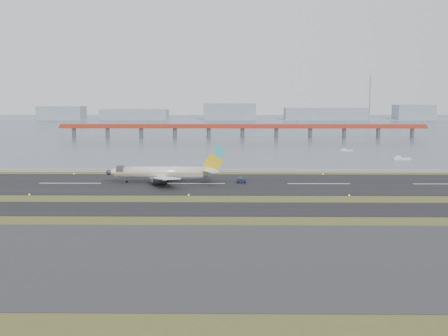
# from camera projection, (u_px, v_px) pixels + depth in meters

# --- Properties ---
(ground) EXTENTS (1000.00, 1000.00, 0.00)m
(ground) POSITION_uv_depth(u_px,v_px,m) (187.00, 200.00, 150.00)
(ground) COLOR #384E1B
(ground) RESTS_ON ground
(apron_strip) EXTENTS (1000.00, 50.00, 0.10)m
(apron_strip) POSITION_uv_depth(u_px,v_px,m) (161.00, 258.00, 95.40)
(apron_strip) COLOR #323234
(apron_strip) RESTS_ON ground
(taxiway_strip) EXTENTS (1000.00, 18.00, 0.10)m
(taxiway_strip) POSITION_uv_depth(u_px,v_px,m) (183.00, 209.00, 138.08)
(taxiway_strip) COLOR black
(taxiway_strip) RESTS_ON ground
(runway_strip) EXTENTS (1000.00, 45.00, 0.10)m
(runway_strip) POSITION_uv_depth(u_px,v_px,m) (194.00, 184.00, 179.77)
(runway_strip) COLOR black
(runway_strip) RESTS_ON ground
(seawall) EXTENTS (1000.00, 2.50, 1.00)m
(seawall) POSITION_uv_depth(u_px,v_px,m) (199.00, 171.00, 209.49)
(seawall) COLOR #969590
(seawall) RESTS_ON ground
(bay_water) EXTENTS (1400.00, 800.00, 1.30)m
(bay_water) POSITION_uv_depth(u_px,v_px,m) (220.00, 125.00, 606.59)
(bay_water) COLOR #4B5A6B
(bay_water) RESTS_ON ground
(red_pier) EXTENTS (260.00, 5.00, 10.20)m
(red_pier) POSITION_uv_depth(u_px,v_px,m) (242.00, 128.00, 397.02)
(red_pier) COLOR #A8321C
(red_pier) RESTS_ON ground
(far_shoreline) EXTENTS (1400.00, 80.00, 60.50)m
(far_shoreline) POSITION_uv_depth(u_px,v_px,m) (232.00, 115.00, 764.51)
(far_shoreline) COLOR #8995A2
(far_shoreline) RESTS_ON ground
(airliner) EXTENTS (38.52, 32.89, 12.80)m
(airliner) POSITION_uv_depth(u_px,v_px,m) (165.00, 173.00, 180.84)
(airliner) COLOR silver
(airliner) RESTS_ON ground
(pushback_tug) EXTENTS (3.00, 1.78, 1.92)m
(pushback_tug) POSITION_uv_depth(u_px,v_px,m) (241.00, 180.00, 180.73)
(pushback_tug) COLOR #121934
(pushback_tug) RESTS_ON ground
(workboat_near) EXTENTS (8.11, 2.88, 1.94)m
(workboat_near) POSITION_uv_depth(u_px,v_px,m) (401.00, 159.00, 250.57)
(workboat_near) COLOR silver
(workboat_near) RESTS_ON ground
(workboat_far) EXTENTS (6.56, 2.63, 1.55)m
(workboat_far) POSITION_uv_depth(u_px,v_px,m) (346.00, 150.00, 293.76)
(workboat_far) COLOR silver
(workboat_far) RESTS_ON ground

